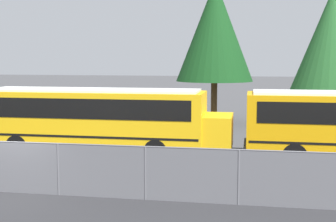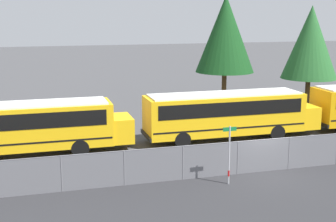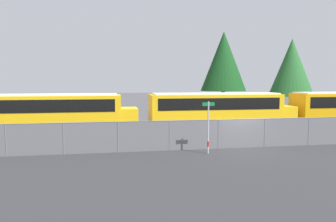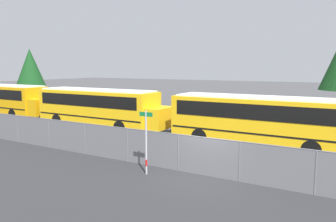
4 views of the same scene
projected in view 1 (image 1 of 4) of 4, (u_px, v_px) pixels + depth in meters
name	position (u px, v px, depth m)	size (l,w,h in m)	color
ground_plane	(18.00, 193.00, 16.07)	(200.00, 200.00, 0.00)	#424244
fence	(17.00, 167.00, 15.97)	(75.14, 0.07, 1.79)	#9EA0A5
school_bus_2	(98.00, 116.00, 22.11)	(11.99, 2.64, 3.15)	yellow
tree_0	(215.00, 31.00, 32.26)	(5.33, 5.33, 9.90)	#51381E
tree_1	(332.00, 40.00, 28.93)	(5.07, 5.07, 8.97)	#51381E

